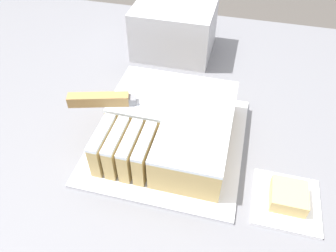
{
  "coord_description": "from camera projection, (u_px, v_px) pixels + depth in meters",
  "views": [
    {
      "loc": [
        0.17,
        -0.49,
        1.44
      ],
      "look_at": [
        0.05,
        -0.04,
        0.98
      ],
      "focal_mm": 35.0,
      "sensor_mm": 36.0,
      "label": 1
    }
  ],
  "objects": [
    {
      "name": "knife",
      "position": [
        113.0,
        100.0,
        0.64
      ],
      "size": [
        0.31,
        0.11,
        0.02
      ],
      "rotation": [
        0.0,
        0.0,
        0.28
      ],
      "color": "silver",
      "rests_on": "cake"
    },
    {
      "name": "storage_box",
      "position": [
        174.0,
        29.0,
        0.89
      ],
      "size": [
        0.21,
        0.17,
        0.13
      ],
      "color": "#B2B2B7",
      "rests_on": "countertop"
    },
    {
      "name": "cake",
      "position": [
        171.0,
        125.0,
        0.66
      ],
      "size": [
        0.25,
        0.26,
        0.08
      ],
      "color": "tan",
      "rests_on": "cake_board"
    },
    {
      "name": "cake_board",
      "position": [
        168.0,
        140.0,
        0.69
      ],
      "size": [
        0.31,
        0.32,
        0.01
      ],
      "color": "silver",
      "rests_on": "countertop"
    },
    {
      "name": "paper_napkin",
      "position": [
        286.0,
        201.0,
        0.58
      ],
      "size": [
        0.12,
        0.12,
        0.01
      ],
      "color": "white",
      "rests_on": "countertop"
    },
    {
      "name": "countertop",
      "position": [
        156.0,
        227.0,
        1.05
      ],
      "size": [
        1.4,
        1.1,
        0.93
      ],
      "color": "slate",
      "rests_on": "ground_plane"
    },
    {
      "name": "brownie",
      "position": [
        288.0,
        196.0,
        0.57
      ],
      "size": [
        0.06,
        0.06,
        0.03
      ],
      "color": "tan",
      "rests_on": "paper_napkin"
    }
  ]
}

